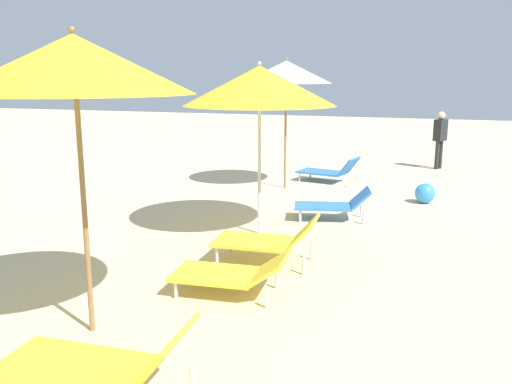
{
  "coord_description": "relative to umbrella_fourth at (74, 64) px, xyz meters",
  "views": [
    {
      "loc": [
        2.28,
        7.07,
        2.4
      ],
      "look_at": [
        0.49,
        11.99,
        1.27
      ],
      "focal_mm": 37.67,
      "sensor_mm": 36.0,
      "label": 1
    }
  ],
  "objects": [
    {
      "name": "person_walking_near",
      "position": [
        2.87,
        10.95,
        -1.6
      ],
      "size": [
        0.36,
        0.42,
        1.51
      ],
      "rotation": [
        0.0,
        0.0,
        5.8
      ],
      "color": "#262628",
      "rests_on": "ground"
    },
    {
      "name": "lounger_fourth_shoreside",
      "position": [
        0.92,
        1.29,
        -2.26
      ],
      "size": [
        1.35,
        0.78,
        0.48
      ],
      "rotation": [
        0.0,
        0.0,
        3.24
      ],
      "color": "yellow",
      "rests_on": "ground"
    },
    {
      "name": "umbrella_fourth",
      "position": [
        0.0,
        0.0,
        0.0
      ],
      "size": [
        2.11,
        2.11,
        2.83
      ],
      "color": "olive",
      "rests_on": "ground"
    },
    {
      "name": "lounger_fourth_inland",
      "position": [
        0.84,
        -1.03,
        -2.16
      ],
      "size": [
        1.52,
        0.76,
        0.72
      ],
      "rotation": [
        0.0,
        0.0,
        3.21
      ],
      "color": "yellow",
      "rests_on": "ground"
    },
    {
      "name": "lounger_farthest_shoreside",
      "position": [
        0.56,
        8.13,
        -2.23
      ],
      "size": [
        1.47,
        0.93,
        0.62
      ],
      "rotation": [
        0.0,
        0.0,
        2.93
      ],
      "color": "blue",
      "rests_on": "ground"
    },
    {
      "name": "lounger_fifth_shoreside",
      "position": [
        1.34,
        4.85,
        -2.23
      ],
      "size": [
        1.37,
        0.86,
        0.56
      ],
      "rotation": [
        0.0,
        0.0,
        3.39
      ],
      "color": "blue",
      "rests_on": "ground"
    },
    {
      "name": "umbrella_farthest",
      "position": [
        -0.24,
        7.18,
        -0.01
      ],
      "size": [
        1.95,
        1.95,
        2.8
      ],
      "color": "olive",
      "rests_on": "ground"
    },
    {
      "name": "umbrella_fifth",
      "position": [
        0.42,
        3.65,
        -0.24
      ],
      "size": [
        2.29,
        2.29,
        2.62
      ],
      "color": "silver",
      "rests_on": "ground"
    },
    {
      "name": "beach_ball",
      "position": [
        2.74,
        6.68,
        -2.31
      ],
      "size": [
        0.39,
        0.39,
        0.39
      ],
      "primitive_type": "sphere",
      "color": "#338CD8",
      "rests_on": "ground"
    },
    {
      "name": "lounger_fifth_inland",
      "position": [
        0.99,
        2.39,
        -2.18
      ],
      "size": [
        1.39,
        0.78,
        0.64
      ],
      "rotation": [
        0.0,
        0.0,
        3.22
      ],
      "color": "yellow",
      "rests_on": "ground"
    }
  ]
}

